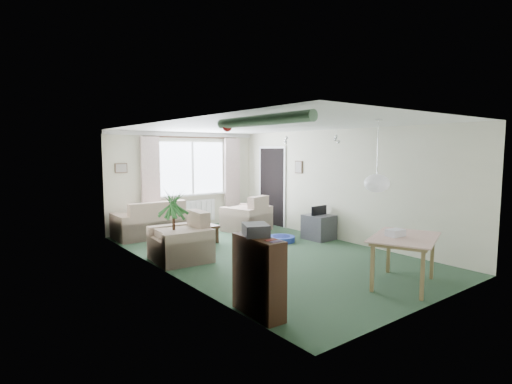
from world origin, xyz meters
TOP-DOWN VIEW (x-y plane):
  - ground at (0.00, 0.00)m, footprint 6.50×6.50m
  - window at (0.20, 3.23)m, footprint 1.80×0.03m
  - curtain_rod at (0.20, 3.15)m, footprint 2.60×0.03m
  - curtain_left at (-0.95, 3.13)m, footprint 0.45×0.08m
  - curtain_right at (1.35, 3.13)m, footprint 0.45×0.08m
  - radiator at (0.20, 3.19)m, footprint 1.20×0.10m
  - doorway at (1.99, 2.20)m, footprint 0.03×0.95m
  - pendant_lamp at (0.20, -2.30)m, footprint 0.36×0.36m
  - tinsel_garland at (-1.92, -2.30)m, footprint 1.60×1.60m
  - bauble_cluster_a at (1.30, 0.90)m, footprint 0.20×0.20m
  - bauble_cluster_b at (1.60, -0.30)m, footprint 0.20×0.20m
  - wall_picture_back at (-1.60, 3.23)m, footprint 0.28×0.03m
  - wall_picture_right at (1.98, 1.20)m, footprint 0.03×0.24m
  - sofa at (-1.10, 2.75)m, footprint 1.66×0.89m
  - armchair_corner at (0.99, 1.99)m, footprint 1.18×1.15m
  - armchair_left at (-1.50, 0.55)m, footprint 0.98×1.03m
  - coffee_table at (-0.64, 1.48)m, footprint 0.84×0.47m
  - photo_frame at (-0.63, 1.42)m, footprint 0.12×0.03m
  - bookshelf at (-1.84, -2.16)m, footprint 0.29×0.78m
  - hifi_box at (-1.81, -2.06)m, footprint 0.40×0.44m
  - houseplant at (-1.61, 0.56)m, footprint 0.67×0.67m
  - dining_table at (0.48, -2.60)m, footprint 1.32×1.11m
  - gift_box at (0.39, -2.51)m, footprint 0.26×0.20m
  - tv_cube at (1.70, 0.25)m, footprint 0.56×0.61m
  - pet_bed at (0.89, 0.57)m, footprint 0.70×0.70m

SIDE VIEW (x-z plane):
  - ground at x=0.00m, z-range 0.00..0.00m
  - pet_bed at x=0.89m, z-range 0.00..0.11m
  - coffee_table at x=-0.64m, z-range 0.00..0.37m
  - tv_cube at x=1.70m, z-range 0.00..0.54m
  - dining_table at x=0.48m, z-range 0.00..0.70m
  - radiator at x=0.20m, z-range 0.12..0.68m
  - sofa at x=-1.10m, z-range 0.00..0.82m
  - armchair_left at x=-1.50m, z-range 0.00..0.86m
  - armchair_corner at x=0.99m, z-range 0.00..0.87m
  - photo_frame at x=-0.63m, z-range 0.37..0.53m
  - bookshelf at x=-1.84m, z-range 0.00..0.94m
  - houseplant at x=-1.61m, z-range 0.00..1.27m
  - gift_box at x=0.39m, z-range 0.70..0.82m
  - doorway at x=1.99m, z-range 0.00..2.00m
  - hifi_box at x=-1.81m, z-range 0.94..1.08m
  - curtain_left at x=-0.95m, z-range 0.27..2.27m
  - curtain_right at x=1.35m, z-range 0.27..2.27m
  - pendant_lamp at x=0.20m, z-range 1.30..1.66m
  - window at x=0.20m, z-range 0.85..2.15m
  - wall_picture_back at x=-1.60m, z-range 1.44..1.66m
  - wall_picture_right at x=1.98m, z-range 1.40..1.70m
  - bauble_cluster_a at x=1.30m, z-range 2.12..2.32m
  - bauble_cluster_b at x=1.60m, z-range 2.12..2.32m
  - curtain_rod at x=0.20m, z-range 2.25..2.29m
  - tinsel_garland at x=-1.92m, z-range 2.22..2.34m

